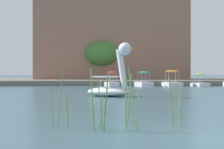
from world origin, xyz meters
name	(u,v)px	position (x,y,z in m)	size (l,w,h in m)	color
ground_plane	(179,135)	(0.00, 0.00, 0.00)	(403.05, 403.05, 0.00)	#385966
shore_bank_far	(114,81)	(0.00, 41.33, 0.26)	(156.51, 20.92, 0.52)	#6B665B
swan_boat	(112,83)	(-1.07, 13.47, 0.79)	(3.02, 2.56, 3.04)	white
pedal_boat_red	(112,82)	(-0.65, 29.76, 0.43)	(1.49, 2.18, 1.48)	white
pedal_boat_teal	(144,82)	(2.52, 29.86, 0.43)	(1.79, 2.61, 1.49)	white
pedal_boat_orange	(172,82)	(5.34, 29.75, 0.44)	(1.83, 2.49, 1.60)	white
pedal_boat_lime	(200,82)	(8.07, 29.50, 0.39)	(1.65, 2.15, 1.30)	white
tree_broadleaf_right	(102,54)	(-1.57, 40.13, 3.73)	(5.93, 6.13, 4.88)	#4C3823
parked_van	(116,71)	(0.28, 43.67, 1.58)	(4.71, 2.24, 1.95)	#1E232D
apartment_block	(112,36)	(-0.24, 43.56, 6.30)	(19.51, 8.47, 11.55)	#996B56
reed_clump_foreground	(117,104)	(-1.32, 0.96, 0.61)	(3.29, 1.38, 1.53)	#568E38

